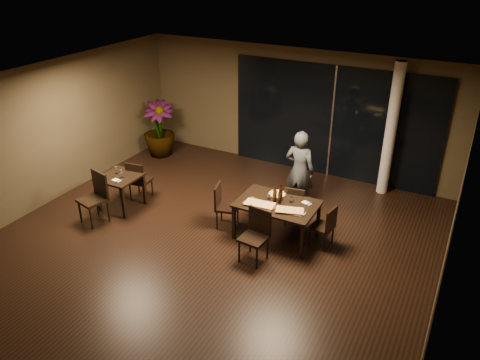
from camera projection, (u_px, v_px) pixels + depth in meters
name	position (u px, v px, depth m)	size (l,w,h in m)	color
ground	(211.00, 243.00, 8.93)	(8.00, 8.00, 0.00)	black
wall_back	(295.00, 109.00, 11.45)	(8.00, 0.10, 3.00)	#433924
wall_front	(14.00, 316.00, 5.05)	(8.00, 0.10, 3.00)	#433924
wall_left	(46.00, 134.00, 9.95)	(0.10, 8.00, 3.00)	#433924
wall_right	(455.00, 231.00, 6.56)	(0.10, 8.00, 3.00)	#433924
ceiling	(206.00, 88.00, 7.57)	(8.00, 8.00, 0.04)	silver
window_panel	(332.00, 122.00, 11.03)	(5.00, 0.06, 2.70)	black
column	(391.00, 130.00, 10.13)	(0.24, 0.24, 3.00)	silver
main_table	(277.00, 206.00, 8.84)	(1.50, 1.00, 0.75)	black
side_table	(120.00, 181.00, 9.89)	(0.80, 0.80, 0.75)	black
chair_main_far	(295.00, 204.00, 9.30)	(0.46, 0.46, 0.88)	black
chair_main_near	(256.00, 232.00, 8.28)	(0.49, 0.49, 0.97)	black
chair_main_left	(223.00, 203.00, 9.27)	(0.52, 0.52, 0.91)	black
chair_main_right	(326.00, 225.00, 8.64)	(0.45, 0.45, 0.84)	black
chair_side_far	(138.00, 179.00, 10.23)	(0.49, 0.49, 0.92)	black
chair_side_near	(96.00, 194.00, 9.43)	(0.59, 0.59, 1.06)	black
diner	(299.00, 171.00, 9.76)	(0.60, 0.40, 1.76)	#303335
potted_plant	(159.00, 129.00, 12.39)	(0.80, 0.80, 1.47)	#224A18
pizza_board_left	(260.00, 205.00, 8.72)	(0.62, 0.31, 0.01)	#493117
pizza_board_right	(290.00, 211.00, 8.51)	(0.50, 0.25, 0.01)	#482917
oblong_pizza_left	(260.00, 204.00, 8.72)	(0.54, 0.25, 0.02)	maroon
oblong_pizza_right	(290.00, 210.00, 8.50)	(0.48, 0.23, 0.02)	#691509
round_pizza	(277.00, 194.00, 9.10)	(0.32, 0.32, 0.01)	#AC1F13
bottle_a	(275.00, 194.00, 8.76)	(0.07, 0.07, 0.33)	black
bottle_b	(280.00, 196.00, 8.73)	(0.07, 0.07, 0.30)	black
bottle_c	(281.00, 193.00, 8.81)	(0.07, 0.07, 0.34)	black
tumbler_left	(269.00, 197.00, 8.93)	(0.07, 0.07, 0.08)	white
tumbler_right	(292.00, 200.00, 8.82)	(0.08, 0.08, 0.10)	white
napkin_near	(301.00, 213.00, 8.46)	(0.18, 0.10, 0.01)	silver
napkin_far	(307.00, 203.00, 8.78)	(0.18, 0.10, 0.01)	white
wine_glass_a	(116.00, 170.00, 9.89)	(0.07, 0.07, 0.16)	white
wine_glass_b	(121.00, 174.00, 9.72)	(0.08, 0.08, 0.18)	white
side_napkin	(117.00, 180.00, 9.63)	(0.18, 0.11, 0.01)	white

